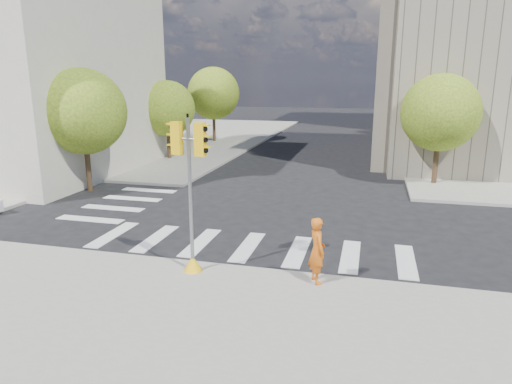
% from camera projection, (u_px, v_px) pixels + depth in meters
% --- Properties ---
extents(ground, '(160.00, 160.00, 0.00)m').
position_uv_depth(ground, '(263.00, 230.00, 18.15)').
color(ground, black).
rests_on(ground, ground).
extents(sidewalk_far_left, '(28.00, 40.00, 0.15)m').
position_uv_depth(sidewalk_far_left, '(134.00, 136.00, 47.38)').
color(sidewalk_far_left, gray).
rests_on(sidewalk_far_left, ground).
extents(tree_lw_near, '(4.40, 4.40, 6.41)m').
position_uv_depth(tree_lw_near, '(83.00, 112.00, 23.41)').
color(tree_lw_near, '#382616').
rests_on(tree_lw_near, ground).
extents(tree_lw_mid, '(4.00, 4.00, 5.77)m').
position_uv_depth(tree_lw_mid, '(167.00, 109.00, 32.92)').
color(tree_lw_mid, '#382616').
rests_on(tree_lw_mid, ground).
extents(tree_lw_far, '(4.80, 4.80, 6.95)m').
position_uv_depth(tree_lw_far, '(213.00, 93.00, 42.14)').
color(tree_lw_far, '#382616').
rests_on(tree_lw_far, ground).
extents(tree_re_near, '(4.20, 4.20, 6.16)m').
position_uv_depth(tree_re_near, '(440.00, 113.00, 24.78)').
color(tree_re_near, '#382616').
rests_on(tree_re_near, ground).
extents(tree_re_mid, '(4.60, 4.60, 6.66)m').
position_uv_depth(tree_re_mid, '(420.00, 98.00, 35.99)').
color(tree_re_mid, '#382616').
rests_on(tree_re_mid, ground).
extents(tree_re_far, '(4.00, 4.00, 5.88)m').
position_uv_depth(tree_re_far, '(409.00, 98.00, 47.39)').
color(tree_re_far, '#382616').
rests_on(tree_re_far, ground).
extents(lamp_near, '(0.35, 0.18, 8.11)m').
position_uv_depth(lamp_near, '(441.00, 100.00, 28.29)').
color(lamp_near, black).
rests_on(lamp_near, sidewalk_far_right).
extents(lamp_far, '(0.35, 0.18, 8.11)m').
position_uv_depth(lamp_far, '(420.00, 93.00, 41.46)').
color(lamp_far, black).
rests_on(lamp_far, sidewalk_far_right).
extents(traffic_signal, '(1.08, 0.56, 4.75)m').
position_uv_depth(traffic_signal, '(191.00, 207.00, 13.42)').
color(traffic_signal, yellow).
rests_on(traffic_signal, sidewalk_near).
extents(photographer, '(0.74, 0.84, 1.93)m').
position_uv_depth(photographer, '(317.00, 250.00, 12.92)').
color(photographer, '#D25E13').
rests_on(photographer, sidewalk_near).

